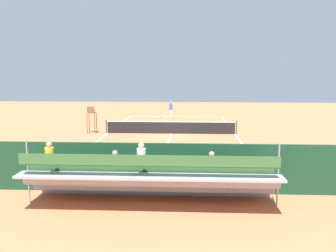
{
  "coord_description": "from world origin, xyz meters",
  "views": [
    {
      "loc": [
        -1.3,
        28.09,
        4.79
      ],
      "look_at": [
        0.0,
        4.0,
        1.2
      ],
      "focal_mm": 38.94,
      "sensor_mm": 36.0,
      "label": 1
    }
  ],
  "objects_px": {
    "umpire_chair": "(91,117)",
    "tennis_net": "(171,127)",
    "bleacher_stand": "(152,179)",
    "tennis_ball_far": "(188,119)",
    "courtside_bench": "(211,174)",
    "equipment_bag": "(164,183)",
    "tennis_racket": "(164,117)",
    "tennis_ball_near": "(164,119)",
    "tennis_player": "(171,108)"
  },
  "relations": [
    {
      "from": "tennis_player",
      "to": "tennis_ball_near",
      "type": "bearing_deg",
      "value": 64.6
    },
    {
      "from": "tennis_net",
      "to": "bleacher_stand",
      "type": "height_order",
      "value": "bleacher_stand"
    },
    {
      "from": "bleacher_stand",
      "to": "tennis_ball_near",
      "type": "bearing_deg",
      "value": -87.43
    },
    {
      "from": "umpire_chair",
      "to": "tennis_player",
      "type": "distance_m",
      "value": 11.66
    },
    {
      "from": "courtside_bench",
      "to": "tennis_ball_near",
      "type": "relative_size",
      "value": 27.27
    },
    {
      "from": "umpire_chair",
      "to": "courtside_bench",
      "type": "bearing_deg",
      "value": 123.13
    },
    {
      "from": "tennis_net",
      "to": "bleacher_stand",
      "type": "relative_size",
      "value": 1.14
    },
    {
      "from": "courtside_bench",
      "to": "tennis_ball_far",
      "type": "bearing_deg",
      "value": -87.52
    },
    {
      "from": "umpire_chair",
      "to": "tennis_player",
      "type": "bearing_deg",
      "value": -119.58
    },
    {
      "from": "umpire_chair",
      "to": "tennis_ball_far",
      "type": "distance_m",
      "value": 11.89
    },
    {
      "from": "bleacher_stand",
      "to": "tennis_racket",
      "type": "bearing_deg",
      "value": -87.36
    },
    {
      "from": "courtside_bench",
      "to": "bleacher_stand",
      "type": "bearing_deg",
      "value": 41.7
    },
    {
      "from": "tennis_net",
      "to": "umpire_chair",
      "type": "relative_size",
      "value": 4.81
    },
    {
      "from": "umpire_chair",
      "to": "tennis_racket",
      "type": "distance_m",
      "value": 11.54
    },
    {
      "from": "umpire_chair",
      "to": "tennis_net",
      "type": "bearing_deg",
      "value": -177.97
    },
    {
      "from": "equipment_bag",
      "to": "tennis_ball_near",
      "type": "distance_m",
      "value": 22.06
    },
    {
      "from": "tennis_ball_far",
      "to": "umpire_chair",
      "type": "bearing_deg",
      "value": 50.25
    },
    {
      "from": "courtside_bench",
      "to": "tennis_ball_far",
      "type": "xyz_separation_m",
      "value": [
        0.96,
        -22.14,
        -0.53
      ]
    },
    {
      "from": "tennis_net",
      "to": "courtside_bench",
      "type": "distance_m",
      "value": 13.47
    },
    {
      "from": "bleacher_stand",
      "to": "tennis_player",
      "type": "xyz_separation_m",
      "value": [
        0.46,
        -25.24,
        0.07
      ]
    },
    {
      "from": "umpire_chair",
      "to": "tennis_ball_near",
      "type": "height_order",
      "value": "umpire_chair"
    },
    {
      "from": "tennis_player",
      "to": "tennis_racket",
      "type": "height_order",
      "value": "tennis_player"
    },
    {
      "from": "tennis_ball_near",
      "to": "tennis_ball_far",
      "type": "bearing_deg",
      "value": -174.07
    },
    {
      "from": "courtside_bench",
      "to": "tennis_racket",
      "type": "relative_size",
      "value": 3.08
    },
    {
      "from": "umpire_chair",
      "to": "tennis_racket",
      "type": "bearing_deg",
      "value": -116.1
    },
    {
      "from": "tennis_net",
      "to": "tennis_ball_far",
      "type": "xyz_separation_m",
      "value": [
        -1.36,
        -8.87,
        -0.47
      ]
    },
    {
      "from": "courtside_bench",
      "to": "tennis_ball_far",
      "type": "height_order",
      "value": "courtside_bench"
    },
    {
      "from": "tennis_net",
      "to": "umpire_chair",
      "type": "height_order",
      "value": "umpire_chair"
    },
    {
      "from": "tennis_net",
      "to": "tennis_player",
      "type": "relative_size",
      "value": 5.35
    },
    {
      "from": "equipment_bag",
      "to": "tennis_ball_near",
      "type": "relative_size",
      "value": 13.64
    },
    {
      "from": "bleacher_stand",
      "to": "equipment_bag",
      "type": "distance_m",
      "value": 2.09
    },
    {
      "from": "tennis_net",
      "to": "tennis_racket",
      "type": "height_order",
      "value": "tennis_net"
    },
    {
      "from": "tennis_racket",
      "to": "equipment_bag",
      "type": "bearing_deg",
      "value": 93.6
    },
    {
      "from": "bleacher_stand",
      "to": "tennis_ball_far",
      "type": "xyz_separation_m",
      "value": [
        -1.35,
        -24.2,
        -0.91
      ]
    },
    {
      "from": "equipment_bag",
      "to": "tennis_player",
      "type": "distance_m",
      "value": 23.35
    },
    {
      "from": "tennis_net",
      "to": "tennis_ball_near",
      "type": "height_order",
      "value": "tennis_net"
    },
    {
      "from": "tennis_net",
      "to": "equipment_bag",
      "type": "relative_size",
      "value": 11.44
    },
    {
      "from": "equipment_bag",
      "to": "tennis_ball_near",
      "type": "height_order",
      "value": "equipment_bag"
    },
    {
      "from": "tennis_ball_near",
      "to": "umpire_chair",
      "type": "bearing_deg",
      "value": 59.83
    },
    {
      "from": "courtside_bench",
      "to": "tennis_racket",
      "type": "bearing_deg",
      "value": -81.54
    },
    {
      "from": "courtside_bench",
      "to": "equipment_bag",
      "type": "distance_m",
      "value": 2.04
    },
    {
      "from": "umpire_chair",
      "to": "courtside_bench",
      "type": "relative_size",
      "value": 1.19
    },
    {
      "from": "tennis_ball_far",
      "to": "bleacher_stand",
      "type": "bearing_deg",
      "value": 86.82
    },
    {
      "from": "tennis_ball_far",
      "to": "equipment_bag",
      "type": "bearing_deg",
      "value": 87.33
    },
    {
      "from": "courtside_bench",
      "to": "equipment_bag",
      "type": "xyz_separation_m",
      "value": [
        2.0,
        0.13,
        -0.38
      ]
    },
    {
      "from": "tennis_ball_near",
      "to": "tennis_racket",
      "type": "bearing_deg",
      "value": -86.33
    },
    {
      "from": "tennis_net",
      "to": "tennis_ball_near",
      "type": "relative_size",
      "value": 156.06
    },
    {
      "from": "tennis_net",
      "to": "tennis_ball_far",
      "type": "bearing_deg",
      "value": -98.72
    },
    {
      "from": "bleacher_stand",
      "to": "courtside_bench",
      "type": "bearing_deg",
      "value": -138.3
    },
    {
      "from": "tennis_ball_near",
      "to": "tennis_ball_far",
      "type": "xyz_separation_m",
      "value": [
        -2.42,
        -0.25,
        0.0
      ]
    }
  ]
}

